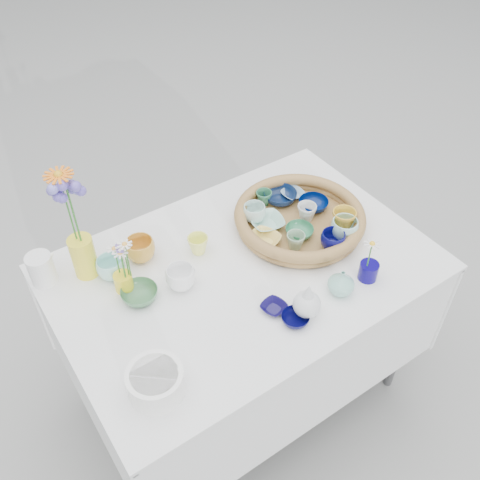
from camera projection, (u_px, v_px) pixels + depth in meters
ground at (243, 387)px, 2.34m from camera, size 80.00×80.00×0.00m
display_table at (243, 387)px, 2.34m from camera, size 1.26×0.86×0.77m
wicker_tray at (299, 219)px, 1.93m from camera, size 0.47×0.47×0.08m
tray_ceramic_0 at (280, 197)px, 2.02m from camera, size 0.17×0.17×0.04m
tray_ceramic_1 at (313, 204)px, 1.99m from camera, size 0.14×0.14×0.03m
tray_ceramic_2 at (343, 220)px, 1.89m from camera, size 0.10×0.10×0.08m
tray_ceramic_3 at (299, 232)px, 1.89m from camera, size 0.12×0.12×0.03m
tray_ceramic_4 at (296, 241)px, 1.83m from camera, size 0.09×0.09×0.06m
tray_ceramic_5 at (267, 222)px, 1.93m from camera, size 0.14×0.14×0.03m
tray_ceramic_6 at (254, 213)px, 1.93m from camera, size 0.10×0.10×0.07m
tray_ceramic_7 at (307, 213)px, 1.94m from camera, size 0.08×0.08×0.07m
tray_ceramic_8 at (293, 194)px, 2.05m from camera, size 0.09×0.09×0.02m
tray_ceramic_9 at (333, 241)px, 1.83m from camera, size 0.09×0.09×0.07m
tray_ceramic_10 at (264, 240)px, 1.86m from camera, size 0.14×0.14×0.03m
tray_ceramic_11 at (344, 229)px, 1.86m from camera, size 0.11×0.11×0.08m
tray_ceramic_12 at (264, 198)px, 2.01m from camera, size 0.07×0.07×0.06m
loose_ceramic_0 at (140, 250)px, 1.81m from camera, size 0.13×0.13×0.08m
loose_ceramic_1 at (198, 245)px, 1.84m from camera, size 0.08×0.08×0.07m
loose_ceramic_2 at (140, 294)px, 1.70m from camera, size 0.12×0.12×0.04m
loose_ceramic_3 at (181, 278)px, 1.72m from camera, size 0.12×0.12×0.08m
loose_ceramic_4 at (274, 307)px, 1.67m from camera, size 0.09×0.09×0.02m
loose_ceramic_5 at (111, 268)px, 1.75m from camera, size 0.12×0.12×0.07m
loose_ceramic_6 at (295, 319)px, 1.63m from camera, size 0.10×0.10×0.03m
fluted_bowl at (156, 382)px, 1.44m from camera, size 0.16×0.16×0.08m
bud_vase_paleblue at (307, 299)px, 1.62m from camera, size 0.11×0.11×0.13m
bud_vase_seafoam at (341, 282)px, 1.70m from camera, size 0.11×0.11×0.09m
bud_vase_cobalt at (368, 271)px, 1.75m from camera, size 0.08×0.08×0.06m
single_daisy at (370, 255)px, 1.69m from camera, size 0.08×0.08×0.12m
tall_vase_yellow at (84, 256)px, 1.74m from camera, size 0.09×0.09×0.15m
gerbera at (68, 208)px, 1.60m from camera, size 0.11×0.11×0.27m
hydrangea at (74, 216)px, 1.61m from camera, size 0.09×0.09×0.28m
white_pitcher at (42, 269)px, 1.72m from camera, size 0.12×0.09×0.11m
daisy_cup at (124, 282)px, 1.71m from camera, size 0.07×0.07×0.06m
daisy_posy at (121, 258)px, 1.65m from camera, size 0.09×0.09×0.14m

